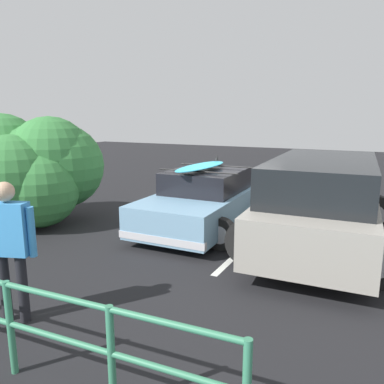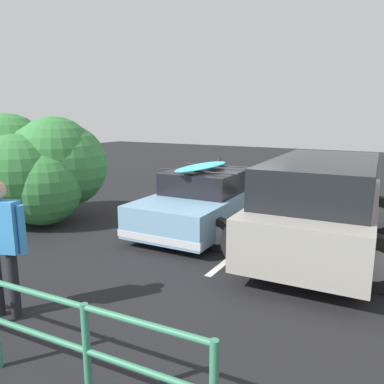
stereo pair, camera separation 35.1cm
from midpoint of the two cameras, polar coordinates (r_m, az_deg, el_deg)
ground_plane at (r=9.41m, az=5.96°, el=-4.42°), size 44.00×44.00×0.02m
parking_stripe at (r=8.36m, az=11.22°, el=-6.56°), size 0.12×4.83×0.00m
sedan_car at (r=8.70m, az=3.20°, el=-1.29°), size 2.54×4.13×1.62m
suv_car at (r=7.62m, az=20.38°, el=-1.58°), size 2.98×5.14×1.77m
person_bystander at (r=5.21m, az=-25.43°, el=-6.19°), size 0.66×0.36×1.80m
bush_near_left at (r=9.75m, az=-21.36°, el=3.60°), size 3.32×3.06×2.64m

